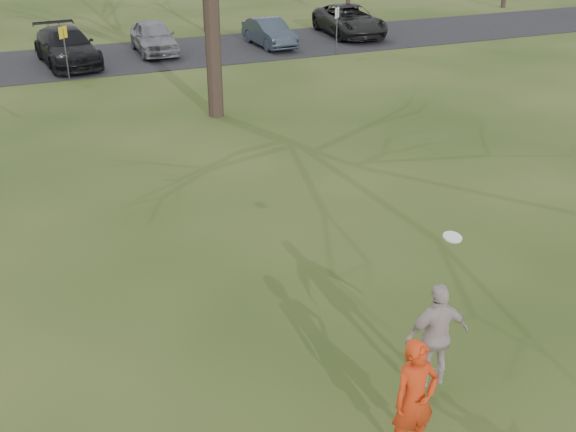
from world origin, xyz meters
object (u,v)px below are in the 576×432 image
object	(u,v)px
player_defender	(415,399)
car_4	(154,37)
car_6	(349,20)
car_5	(269,33)
car_3	(67,47)
catching_play	(437,335)

from	to	relation	value
player_defender	car_4	xyz separation A→B (m)	(2.37, 25.90, -0.12)
car_4	car_6	world-z (taller)	car_6
car_5	player_defender	bearing A→B (deg)	-109.91
car_4	car_5	world-z (taller)	car_4
player_defender	car_5	xyz separation A→B (m)	(7.83, 25.20, -0.21)
car_4	car_5	bearing A→B (deg)	-5.63
car_6	car_4	bearing A→B (deg)	-173.37
car_3	car_4	size ratio (longest dim) A/B	1.21
car_4	car_3	bearing A→B (deg)	-167.08
car_3	catching_play	bearing A→B (deg)	-89.83
player_defender	car_6	bearing A→B (deg)	65.20
car_3	player_defender	bearing A→B (deg)	-92.07
car_3	car_6	bearing A→B (deg)	-1.57
car_5	catching_play	xyz separation A→B (m)	(-6.93, -24.34, 0.41)
car_4	player_defender	bearing A→B (deg)	-93.57
car_3	catching_play	world-z (taller)	catching_play
car_3	car_6	world-z (taller)	car_3
player_defender	car_5	size ratio (longest dim) A/B	0.46
car_5	catching_play	distance (m)	25.32
player_defender	car_6	distance (m)	29.04
car_6	car_5	bearing A→B (deg)	-163.69
car_4	catching_play	distance (m)	25.09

